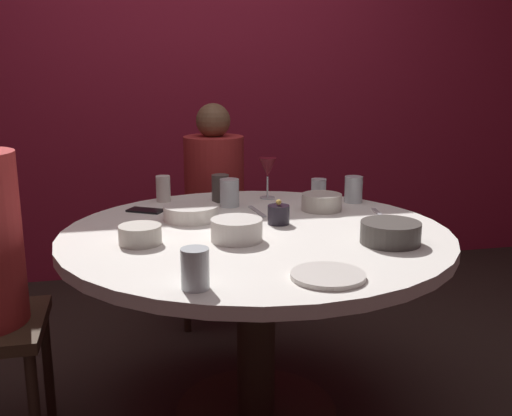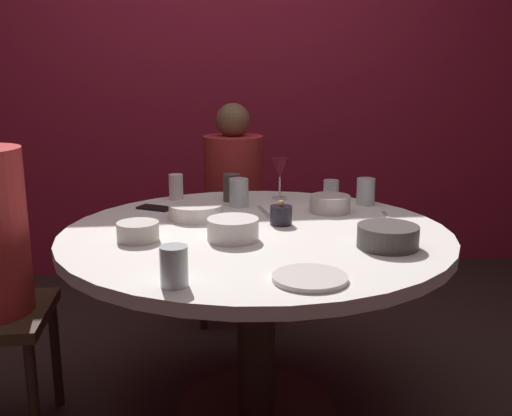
# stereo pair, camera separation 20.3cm
# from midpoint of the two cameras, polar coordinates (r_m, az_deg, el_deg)

# --- Properties ---
(ground_plane) EXTENTS (8.00, 8.00, 0.00)m
(ground_plane) POSITION_cam_midpoint_polar(r_m,az_deg,el_deg) (2.35, -2.62, -19.43)
(ground_plane) COLOR #2D231E
(back_wall) EXTENTS (6.00, 0.10, 2.60)m
(back_wall) POSITION_cam_midpoint_polar(r_m,az_deg,el_deg) (3.70, -7.72, 13.66)
(back_wall) COLOR maroon
(back_wall) RESTS_ON ground
(dining_table) EXTENTS (1.35, 1.35, 0.72)m
(dining_table) POSITION_cam_midpoint_polar(r_m,az_deg,el_deg) (2.10, -2.79, -6.05)
(dining_table) COLOR white
(dining_table) RESTS_ON ground
(seated_diner_back) EXTENTS (0.40, 0.40, 1.11)m
(seated_diner_back) POSITION_cam_midpoint_polar(r_m,az_deg,el_deg) (2.99, -6.01, 1.95)
(seated_diner_back) COLOR #3F2D1E
(seated_diner_back) RESTS_ON ground
(candle_holder) EXTENTS (0.08, 0.08, 0.09)m
(candle_holder) POSITION_cam_midpoint_polar(r_m,az_deg,el_deg) (2.13, -0.54, -0.66)
(candle_holder) COLOR black
(candle_holder) RESTS_ON dining_table
(wine_glass) EXTENTS (0.08, 0.08, 0.18)m
(wine_glass) POSITION_cam_midpoint_polar(r_m,az_deg,el_deg) (2.53, -1.18, 3.75)
(wine_glass) COLOR silver
(wine_glass) RESTS_ON dining_table
(dinner_plate) EXTENTS (0.20, 0.20, 0.01)m
(dinner_plate) POSITION_cam_midpoint_polar(r_m,az_deg,el_deg) (1.60, 3.34, -6.60)
(dinner_plate) COLOR silver
(dinner_plate) RESTS_ON dining_table
(cell_phone) EXTENTS (0.16, 0.13, 0.01)m
(cell_phone) POSITION_cam_midpoint_polar(r_m,az_deg,el_deg) (2.38, -13.04, -0.26)
(cell_phone) COLOR black
(cell_phone) RESTS_ON dining_table
(bowl_serving_large) EXTENTS (0.14, 0.14, 0.06)m
(bowl_serving_large) POSITION_cam_midpoint_polar(r_m,az_deg,el_deg) (1.95, -14.10, -2.56)
(bowl_serving_large) COLOR beige
(bowl_serving_large) RESTS_ON dining_table
(bowl_salad_center) EXTENTS (0.20, 0.20, 0.05)m
(bowl_salad_center) POSITION_cam_midpoint_polar(r_m,az_deg,el_deg) (2.22, -8.93, -0.47)
(bowl_salad_center) COLOR silver
(bowl_salad_center) RESTS_ON dining_table
(bowl_small_white) EXTENTS (0.19, 0.19, 0.07)m
(bowl_small_white) POSITION_cam_midpoint_polar(r_m,az_deg,el_deg) (1.92, 9.94, -2.40)
(bowl_small_white) COLOR #4C4742
(bowl_small_white) RESTS_ON dining_table
(bowl_sauce_side) EXTENTS (0.17, 0.17, 0.07)m
(bowl_sauce_side) POSITION_cam_midpoint_polar(r_m,az_deg,el_deg) (1.93, -4.91, -2.15)
(bowl_sauce_side) COLOR silver
(bowl_sauce_side) RESTS_ON dining_table
(bowl_rice_portion) EXTENTS (0.16, 0.16, 0.07)m
(bowl_rice_portion) POSITION_cam_midpoint_polar(r_m,az_deg,el_deg) (2.34, 3.89, 0.55)
(bowl_rice_portion) COLOR beige
(bowl_rice_portion) RESTS_ON dining_table
(cup_near_candle) EXTENTS (0.08, 0.08, 0.11)m
(cup_near_candle) POSITION_cam_midpoint_polar(r_m,az_deg,el_deg) (2.49, 7.11, 1.78)
(cup_near_candle) COLOR silver
(cup_near_candle) RESTS_ON dining_table
(cup_by_left_diner) EXTENTS (0.08, 0.08, 0.11)m
(cup_by_left_diner) POSITION_cam_midpoint_polar(r_m,az_deg,el_deg) (2.40, -5.01, 1.45)
(cup_by_left_diner) COLOR silver
(cup_by_left_diner) RESTS_ON dining_table
(cup_by_right_diner) EXTENTS (0.06, 0.06, 0.11)m
(cup_by_right_diner) POSITION_cam_midpoint_polar(r_m,az_deg,el_deg) (2.53, -11.24, 1.82)
(cup_by_right_diner) COLOR silver
(cup_by_right_diner) RESTS_ON dining_table
(cup_center_front) EXTENTS (0.07, 0.07, 0.11)m
(cup_center_front) POSITION_cam_midpoint_polar(r_m,az_deg,el_deg) (2.50, -5.80, 1.90)
(cup_center_front) COLOR #4C4742
(cup_center_front) RESTS_ON dining_table
(cup_far_edge) EXTENTS (0.07, 0.07, 0.11)m
(cup_far_edge) POSITION_cam_midpoint_polar(r_m,az_deg,el_deg) (1.53, -9.74, -5.86)
(cup_far_edge) COLOR silver
(cup_far_edge) RESTS_ON dining_table
(cup_beside_wine) EXTENTS (0.07, 0.07, 0.09)m
(cup_beside_wine) POSITION_cam_midpoint_polar(r_m,az_deg,el_deg) (2.53, 3.79, 1.81)
(cup_beside_wine) COLOR silver
(cup_beside_wine) RESTS_ON dining_table
(fork_near_plate) EXTENTS (0.04, 0.18, 0.01)m
(fork_near_plate) POSITION_cam_midpoint_polar(r_m,az_deg,el_deg) (2.29, 9.40, -0.64)
(fork_near_plate) COLOR #B7B7BC
(fork_near_plate) RESTS_ON dining_table
(knife_near_plate) EXTENTS (0.03, 0.18, 0.01)m
(knife_near_plate) POSITION_cam_midpoint_polar(r_m,az_deg,el_deg) (2.31, -2.41, -0.36)
(knife_near_plate) COLOR #B7B7BC
(knife_near_plate) RESTS_ON dining_table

